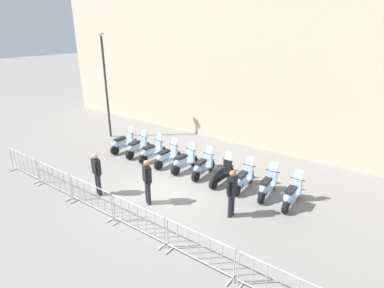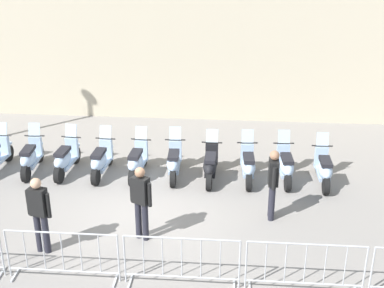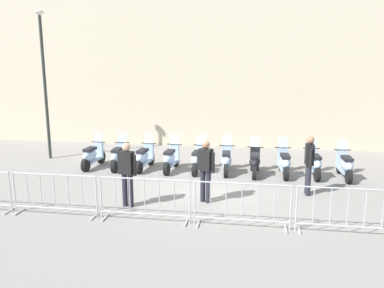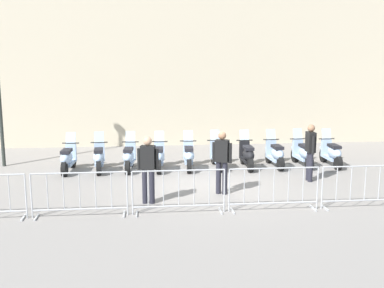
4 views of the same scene
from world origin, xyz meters
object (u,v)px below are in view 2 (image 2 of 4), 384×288
motorcycle_6 (210,165)px  barrier_segment_2 (63,256)px  barrier_segment_3 (182,262)px  officer_by_barriers (39,211)px  motorcycle_2 (66,159)px  motorcycle_5 (174,162)px  motorcycle_1 (31,157)px  motorcycle_3 (101,160)px  motorcycle_7 (248,165)px  motorcycle_9 (324,169)px  motorcycle_8 (285,166)px  officer_near_row_end (141,199)px  officer_mid_plaza (273,181)px  barrier_segment_4 (305,268)px  motorcycle_4 (137,161)px

motorcycle_6 → barrier_segment_2: 5.15m
barrier_segment_3 → officer_by_barriers: (-3.05, 0.74, 0.45)m
motorcycle_2 → motorcycle_5: bearing=3.1°
motorcycle_1 → motorcycle_3: bearing=1.5°
motorcycle_7 → motorcycle_9: same height
motorcycle_8 → officer_near_row_end: (-3.20, -3.15, 0.53)m
officer_mid_plaza → motorcycle_5: bearing=144.9°
motorcycle_6 → officer_mid_plaza: (1.59, -1.75, 0.53)m
motorcycle_1 → officer_mid_plaza: 6.73m
barrier_segment_2 → officer_mid_plaza: 4.92m
barrier_segment_4 → motorcycle_7: bearing=104.8°
motorcycle_6 → motorcycle_7: 0.99m
motorcycle_3 → barrier_segment_3: (2.82, -4.35, 0.07)m
officer_near_row_end → motorcycle_5: bearing=85.4°
motorcycle_8 → motorcycle_6: bearing=-174.4°
motorcycle_2 → officer_by_barriers: 3.72m
motorcycle_2 → barrier_segment_4: motorcycle_2 is taller
motorcycle_4 → motorcycle_5: (0.99, 0.09, 0.00)m
motorcycle_7 → barrier_segment_3: 4.68m
officer_by_barriers → motorcycle_2: bearing=101.9°
motorcycle_9 → barrier_segment_4: bearing=-100.1°
motorcycle_1 → motorcycle_5: size_ratio=1.00×
motorcycle_2 → barrier_segment_2: 4.68m
barrier_segment_3 → officer_near_row_end: bearing=126.3°
motorcycle_6 → officer_near_row_end: bearing=-112.6°
motorcycle_7 → officer_near_row_end: officer_near_row_end is taller
motorcycle_1 → officer_near_row_end: (3.70, -2.82, 0.53)m
motorcycle_2 → motorcycle_3: (0.99, 0.01, 0.00)m
barrier_segment_2 → motorcycle_1: bearing=119.5°
motorcycle_4 → motorcycle_6: 1.98m
barrier_segment_3 → officer_by_barriers: bearing=166.5°
motorcycle_9 → barrier_segment_3: motorcycle_9 is taller
motorcycle_8 → officer_mid_plaza: size_ratio=1.00×
barrier_segment_2 → barrier_segment_3: bearing=2.4°
barrier_segment_3 → officer_near_row_end: size_ratio=1.28×
motorcycle_7 → officer_by_barriers: bearing=-137.7°
motorcycle_4 → motorcycle_6: same height
motorcycle_1 → barrier_segment_4: size_ratio=0.78×
motorcycle_6 → barrier_segment_3: 4.44m
motorcycle_1 → motorcycle_5: same height
motorcycle_6 → barrier_segment_4: size_ratio=0.78×
motorcycle_2 → motorcycle_9: bearing=2.0°
motorcycle_1 → motorcycle_8: (6.90, 0.33, 0.00)m
motorcycle_5 → barrier_segment_4: size_ratio=0.78×
motorcycle_2 → officer_mid_plaza: bearing=-16.6°
motorcycle_6 → barrier_segment_2: (-2.44, -4.53, 0.07)m
motorcycle_7 → officer_near_row_end: (-2.22, -3.06, 0.53)m
motorcycle_6 → motorcycle_1: bearing=-178.4°
motorcycle_6 → officer_near_row_end: size_ratio=1.00×
barrier_segment_4 → barrier_segment_3: bearing=-177.6°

